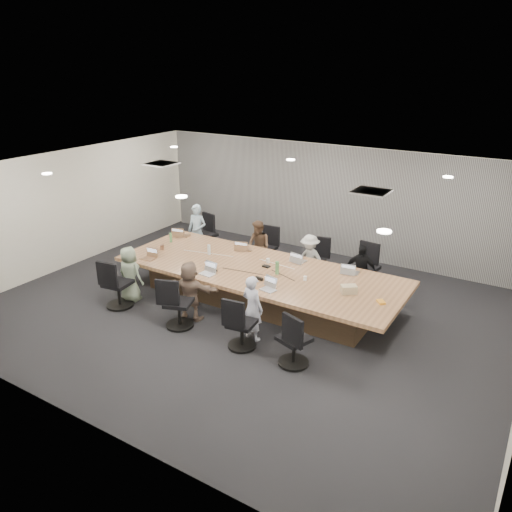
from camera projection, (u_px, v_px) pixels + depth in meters
The scene contains 40 objects.
floor at pixel (246, 310), 10.11m from camera, with size 10.00×8.00×0.00m, color black.
ceiling at pixel (245, 174), 9.09m from camera, with size 10.00×8.00×0.00m, color white.
wall_back at pixel (329, 200), 12.77m from camera, with size 10.00×2.80×0.00m, color beige.
wall_front at pixel (78, 337), 6.43m from camera, with size 10.00×2.80×0.00m, color beige.
wall_left at pixel (71, 208), 12.04m from camera, with size 8.00×2.80×0.00m, color beige.
curtain at pixel (328, 200), 12.71m from camera, with size 9.80×0.04×2.80m, color gray.
conference_table at pixel (259, 284), 10.36m from camera, with size 6.00×2.20×0.74m.
chair_0 at pixel (206, 238), 12.99m from camera, with size 0.56×0.56×0.83m, color black, non-canonical shape.
chair_1 at pixel (266, 252), 12.11m from camera, with size 0.53×0.53×0.79m, color black, non-canonical shape.
chair_2 at pixel (316, 264), 11.48m from camera, with size 0.49×0.49×0.72m, color black, non-canonical shape.
chair_3 at pixel (366, 272), 10.87m from camera, with size 0.59×0.59×0.87m, color black, non-canonical shape.
chair_4 at pixel (118, 287), 10.13m from camera, with size 0.58×0.58×0.86m, color black, non-canonical shape.
chair_5 at pixel (179, 307), 9.36m from camera, with size 0.56×0.56×0.83m, color black, non-canonical shape.
chair_6 at pixel (242, 327), 8.68m from camera, with size 0.53×0.53×0.79m, color black, non-canonical shape.
chair_7 at pixel (294, 343), 8.18m from camera, with size 0.54×0.54×0.81m, color black, non-canonical shape.
person_0 at pixel (197, 231), 12.62m from camera, with size 0.50×0.33×1.38m, color #9CBACE.
laptop_0 at pixel (183, 235), 12.16m from camera, with size 0.33×0.23×0.02m, color #8C6647.
person_1 at pixel (259, 247), 11.75m from camera, with size 0.61×0.47×1.25m, color brown.
laptop_1 at pixel (246, 249), 11.27m from camera, with size 0.32×0.22×0.02m, color #8C6647.
person_2 at pixel (309, 260), 11.12m from camera, with size 0.75×0.43×1.16m, color #ABADAB.
laptop_2 at pixel (298, 261), 10.62m from camera, with size 0.32×0.22×0.02m, color #B2B2B7.
person_3 at pixel (360, 271), 10.54m from camera, with size 0.68×0.28×1.16m, color black.
laptop_3 at pixel (351, 272), 10.04m from camera, with size 0.30×0.21×0.02m, color #B2B2B7.
person_4 at pixel (130, 274), 10.35m from camera, with size 0.58×0.38×1.19m, color gray.
laptop_4 at pixel (148, 259), 10.73m from camera, with size 0.29×0.20×0.02m, color #8C6647.
person_5 at pixel (190, 291), 9.57m from camera, with size 1.11×0.35×1.20m, color #765E50.
laptop_5 at pixel (207, 274), 9.95m from camera, with size 0.30×0.21×0.02m, color #B2B2B7.
person_6 at pixel (252, 308), 8.88m from camera, with size 0.45×0.30×1.23m, color silver.
laptop_6 at pixel (268, 290), 9.26m from camera, with size 0.28×0.20×0.02m, color #B2B2B7.
bottle_green_left at pixel (171, 238), 11.69m from camera, with size 0.06×0.06×0.22m, color #4E894E.
bottle_green_right at pixel (277, 268), 9.93m from camera, with size 0.07×0.07×0.26m, color #4E894E.
bottle_clear at pixel (209, 250), 10.94m from camera, with size 0.07×0.07×0.23m, color silver.
cup_white_far at pixel (268, 261), 10.51m from camera, with size 0.08×0.08×0.10m, color white.
cup_white_near at pixel (305, 278), 9.67m from camera, with size 0.07×0.07×0.09m, color white.
mug_brown at pixel (162, 247), 11.25m from camera, with size 0.09×0.09×0.11m, color brown.
mic_left at pixel (213, 270), 10.11m from camera, with size 0.16×0.11×0.03m, color black.
mic_right at pixel (266, 266), 10.31m from camera, with size 0.16×0.10×0.03m, color black.
stapler at pixel (259, 279), 9.70m from camera, with size 0.16×0.04×0.06m, color black.
canvas_bag at pixel (349, 289), 9.13m from camera, with size 0.28×0.17×0.15m, color tan.
snack_packet at pixel (381, 302), 8.78m from camera, with size 0.17×0.11×0.04m, color orange.
Camera 1 is at (4.90, -7.57, 4.72)m, focal length 35.00 mm.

